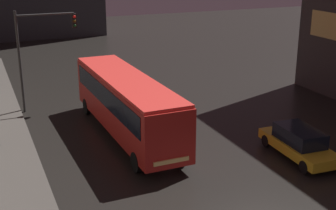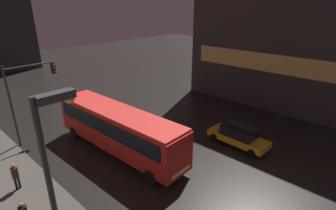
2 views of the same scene
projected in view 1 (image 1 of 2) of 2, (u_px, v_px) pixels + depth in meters
bus_near at (127, 100)px, 25.74m from camera, size 2.77×11.98×3.39m
car_taxi at (299, 142)px, 23.42m from camera, size 2.04×4.88×1.54m
traffic_light_main at (39, 43)px, 29.36m from camera, size 3.80×0.35×6.46m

